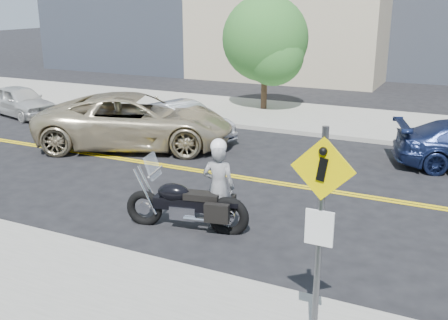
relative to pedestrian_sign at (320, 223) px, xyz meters
The scene contains 9 objects.
ground_plane 7.83m from the pedestrian_sign, 123.64° to the left, with size 120.00×120.00×0.00m, color black.
sidewalk_far 14.56m from the pedestrian_sign, 106.91° to the left, with size 60.00×5.00×0.15m, color #9E9B91.
pedestrian_sign is the anchor object (origin of this frame).
motorcyclist 4.43m from the pedestrian_sign, 132.75° to the left, with size 0.73×0.55×1.92m.
motorcycle 4.71m from the pedestrian_sign, 140.64° to the left, with size 2.52×0.77×1.53m, color black, non-canonical shape.
suv 11.17m from the pedestrian_sign, 136.54° to the left, with size 2.82×6.11×1.70m, color tan.
parked_car_white 17.71m from the pedestrian_sign, 147.67° to the left, with size 1.44×3.58×1.22m, color silver.
parked_car_silver 11.69m from the pedestrian_sign, 128.28° to the left, with size 1.32×3.78×1.24m, color #A8AAB0.
tree_far_a 15.84m from the pedestrian_sign, 113.92° to the left, with size 3.47×3.47×4.74m.
Camera 1 is at (5.68, -12.03, 4.54)m, focal length 42.00 mm.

